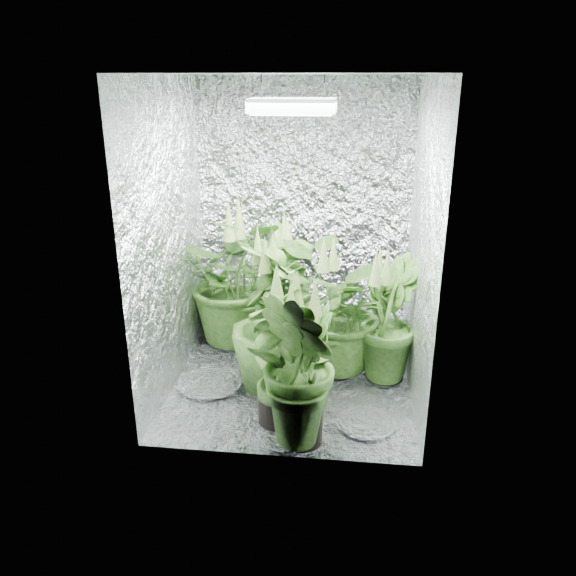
{
  "coord_description": "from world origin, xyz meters",
  "views": [
    {
      "loc": [
        0.36,
        -3.38,
        1.98
      ],
      "look_at": [
        -0.03,
        0.0,
        0.7
      ],
      "focal_mm": 35.0,
      "sensor_mm": 36.0,
      "label": 1
    }
  ],
  "objects_px": {
    "plant_d": "(273,319)",
    "plant_g": "(301,368)",
    "circulation_fan": "(375,328)",
    "plant_c": "(388,321)",
    "plant_a": "(238,278)",
    "plant_f": "(283,358)",
    "plant_e": "(337,312)",
    "plant_b": "(282,295)",
    "grow_lamp": "(293,106)"
  },
  "relations": [
    {
      "from": "plant_g",
      "to": "circulation_fan",
      "type": "height_order",
      "value": "plant_g"
    },
    {
      "from": "grow_lamp",
      "to": "plant_e",
      "type": "distance_m",
      "value": 1.4
    },
    {
      "from": "plant_d",
      "to": "circulation_fan",
      "type": "height_order",
      "value": "plant_d"
    },
    {
      "from": "plant_b",
      "to": "circulation_fan",
      "type": "relative_size",
      "value": 2.71
    },
    {
      "from": "grow_lamp",
      "to": "plant_a",
      "type": "height_order",
      "value": "grow_lamp"
    },
    {
      "from": "plant_c",
      "to": "plant_g",
      "type": "xyz_separation_m",
      "value": [
        -0.52,
        -0.8,
        0.04
      ]
    },
    {
      "from": "plant_f",
      "to": "plant_c",
      "type": "bearing_deg",
      "value": 45.83
    },
    {
      "from": "plant_c",
      "to": "circulation_fan",
      "type": "relative_size",
      "value": 2.37
    },
    {
      "from": "circulation_fan",
      "to": "plant_d",
      "type": "bearing_deg",
      "value": -141.21
    },
    {
      "from": "plant_c",
      "to": "circulation_fan",
      "type": "distance_m",
      "value": 0.53
    },
    {
      "from": "grow_lamp",
      "to": "plant_b",
      "type": "distance_m",
      "value": 1.4
    },
    {
      "from": "plant_a",
      "to": "plant_d",
      "type": "xyz_separation_m",
      "value": [
        0.37,
        -0.68,
        -0.02
      ]
    },
    {
      "from": "plant_e",
      "to": "grow_lamp",
      "type": "bearing_deg",
      "value": -147.13
    },
    {
      "from": "plant_a",
      "to": "grow_lamp",
      "type": "bearing_deg",
      "value": -50.7
    },
    {
      "from": "plant_d",
      "to": "circulation_fan",
      "type": "bearing_deg",
      "value": 45.42
    },
    {
      "from": "plant_a",
      "to": "circulation_fan",
      "type": "bearing_deg",
      "value": 1.37
    },
    {
      "from": "plant_g",
      "to": "grow_lamp",
      "type": "bearing_deg",
      "value": 100.69
    },
    {
      "from": "plant_f",
      "to": "plant_g",
      "type": "distance_m",
      "value": 0.19
    },
    {
      "from": "plant_b",
      "to": "plant_d",
      "type": "bearing_deg",
      "value": -89.25
    },
    {
      "from": "plant_d",
      "to": "plant_e",
      "type": "height_order",
      "value": "plant_d"
    },
    {
      "from": "plant_b",
      "to": "plant_c",
      "type": "relative_size",
      "value": 1.14
    },
    {
      "from": "plant_b",
      "to": "plant_g",
      "type": "relative_size",
      "value": 1.05
    },
    {
      "from": "plant_f",
      "to": "plant_a",
      "type": "bearing_deg",
      "value": 113.87
    },
    {
      "from": "plant_e",
      "to": "circulation_fan",
      "type": "distance_m",
      "value": 0.6
    },
    {
      "from": "plant_b",
      "to": "plant_e",
      "type": "distance_m",
      "value": 0.46
    },
    {
      "from": "circulation_fan",
      "to": "plant_c",
      "type": "bearing_deg",
      "value": -88.98
    },
    {
      "from": "plant_b",
      "to": "plant_f",
      "type": "relative_size",
      "value": 1.06
    },
    {
      "from": "grow_lamp",
      "to": "plant_e",
      "type": "xyz_separation_m",
      "value": [
        0.29,
        0.19,
        -1.36
      ]
    },
    {
      "from": "plant_c",
      "to": "circulation_fan",
      "type": "xyz_separation_m",
      "value": [
        -0.06,
        0.46,
        -0.26
      ]
    },
    {
      "from": "grow_lamp",
      "to": "plant_c",
      "type": "xyz_separation_m",
      "value": [
        0.64,
        0.16,
        -1.4
      ]
    },
    {
      "from": "plant_f",
      "to": "plant_b",
      "type": "bearing_deg",
      "value": 97.45
    },
    {
      "from": "grow_lamp",
      "to": "plant_f",
      "type": "height_order",
      "value": "grow_lamp"
    },
    {
      "from": "plant_a",
      "to": "plant_d",
      "type": "height_order",
      "value": "plant_a"
    },
    {
      "from": "grow_lamp",
      "to": "circulation_fan",
      "type": "distance_m",
      "value": 1.86
    },
    {
      "from": "plant_b",
      "to": "plant_a",
      "type": "bearing_deg",
      "value": 153.23
    },
    {
      "from": "plant_c",
      "to": "plant_d",
      "type": "distance_m",
      "value": 0.8
    },
    {
      "from": "plant_d",
      "to": "plant_g",
      "type": "xyz_separation_m",
      "value": [
        0.23,
        -0.55,
        -0.04
      ]
    },
    {
      "from": "plant_b",
      "to": "circulation_fan",
      "type": "bearing_deg",
      "value": 16.69
    },
    {
      "from": "plant_c",
      "to": "plant_d",
      "type": "xyz_separation_m",
      "value": [
        -0.75,
        -0.24,
        0.09
      ]
    },
    {
      "from": "plant_a",
      "to": "plant_e",
      "type": "height_order",
      "value": "plant_a"
    },
    {
      "from": "grow_lamp",
      "to": "plant_f",
      "type": "distance_m",
      "value": 1.46
    },
    {
      "from": "grow_lamp",
      "to": "plant_g",
      "type": "relative_size",
      "value": 0.49
    },
    {
      "from": "grow_lamp",
      "to": "plant_g",
      "type": "height_order",
      "value": "grow_lamp"
    },
    {
      "from": "plant_g",
      "to": "plant_a",
      "type": "bearing_deg",
      "value": 116.16
    },
    {
      "from": "plant_f",
      "to": "plant_g",
      "type": "bearing_deg",
      "value": -48.85
    },
    {
      "from": "grow_lamp",
      "to": "plant_a",
      "type": "xyz_separation_m",
      "value": [
        -0.48,
        0.59,
        -1.28
      ]
    },
    {
      "from": "plant_b",
      "to": "plant_c",
      "type": "bearing_deg",
      "value": -18.15
    },
    {
      "from": "plant_f",
      "to": "circulation_fan",
      "type": "distance_m",
      "value": 1.29
    },
    {
      "from": "plant_a",
      "to": "plant_f",
      "type": "bearing_deg",
      "value": -66.13
    },
    {
      "from": "plant_b",
      "to": "plant_c",
      "type": "height_order",
      "value": "plant_b"
    }
  ]
}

